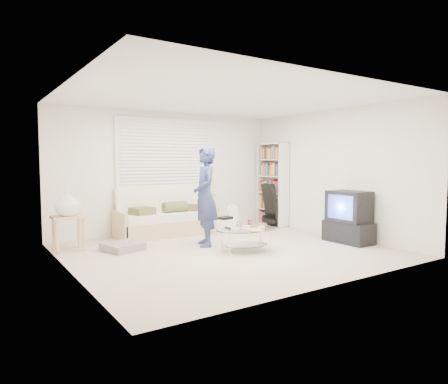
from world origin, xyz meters
TOP-DOWN VIEW (x-y plane):
  - ground at (0.00, 0.00)m, footprint 5.00×5.00m
  - room_shell at (0.00, 0.48)m, footprint 5.02×4.52m
  - window_blinds at (0.00, 2.20)m, footprint 2.32×0.08m
  - futon_sofa at (-0.26, 1.87)m, footprint 2.00×0.81m
  - grey_floor_pillow at (-1.47, 0.97)m, footprint 0.69×0.69m
  - side_table at (-2.22, 1.45)m, footprint 0.51×0.41m
  - bookshelf at (2.32, 1.63)m, footprint 0.30×0.80m
  - guitar_case at (2.11, 1.44)m, footprint 0.36×0.36m
  - floor_fan at (1.09, 1.46)m, footprint 0.36×0.23m
  - storage_bin at (0.82, 1.33)m, footprint 0.55×0.42m
  - tv_unit at (2.20, -0.66)m, footprint 0.48×0.87m
  - coffee_table at (0.21, -0.22)m, footprint 1.14×0.89m
  - standing_person at (-0.12, 0.54)m, footprint 0.60×0.74m

SIDE VIEW (x-z plane):
  - ground at x=0.00m, z-range 0.00..0.00m
  - grey_floor_pillow at x=-1.47m, z-range 0.00..0.13m
  - storage_bin at x=0.82m, z-range -0.02..0.33m
  - coffee_table at x=0.21m, z-range 0.06..0.55m
  - futon_sofa at x=-0.26m, z-range -0.17..0.81m
  - floor_fan at x=1.09m, z-range 0.05..0.63m
  - guitar_case at x=2.11m, z-range -0.05..0.91m
  - tv_unit at x=2.20m, z-range -0.01..0.93m
  - side_table at x=-2.22m, z-range 0.25..1.26m
  - standing_person at x=-0.12m, z-range 0.00..1.75m
  - bookshelf at x=2.32m, z-range 0.00..1.90m
  - window_blinds at x=0.00m, z-range 0.74..2.36m
  - room_shell at x=0.00m, z-range 0.37..2.88m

